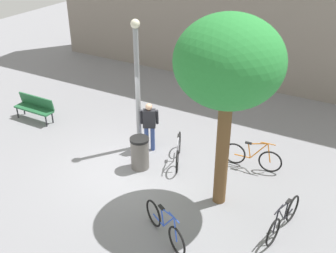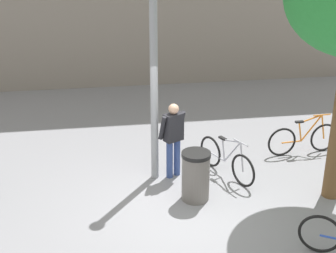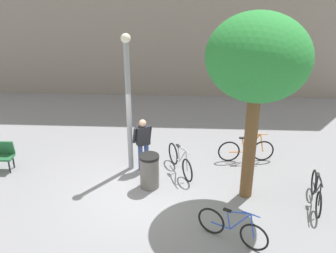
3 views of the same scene
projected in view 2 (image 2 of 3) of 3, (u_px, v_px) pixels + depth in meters
name	position (u px, v px, depth m)	size (l,w,h in m)	color
ground_plane	(185.00, 208.00, 9.29)	(36.00, 36.00, 0.00)	gray
lamppost	(154.00, 72.00, 9.53)	(0.28, 0.28, 4.23)	gray
person_by_lamppost	(173.00, 135.00, 10.12)	(0.63, 0.48, 1.67)	#334784
bicycle_silver	(226.00, 160.00, 10.36)	(0.79, 1.67, 0.97)	black
bicycle_orange	(304.00, 139.00, 11.39)	(1.81, 0.20, 0.97)	black
trash_bin	(196.00, 176.00, 9.41)	(0.57, 0.57, 1.02)	#66605B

